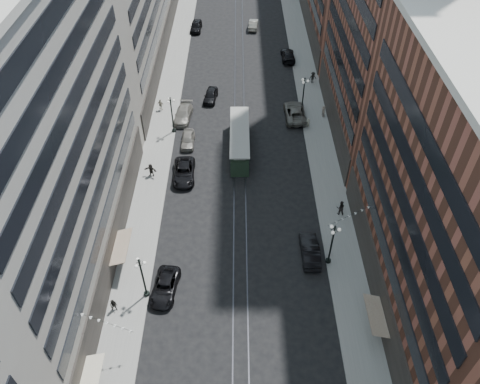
{
  "coord_description": "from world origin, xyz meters",
  "views": [
    {
      "loc": [
        -0.14,
        1.63,
        39.14
      ],
      "look_at": [
        -0.0,
        37.5,
        5.0
      ],
      "focal_mm": 35.0,
      "sensor_mm": 36.0,
      "label": 1
    }
  ],
  "objects_px": {
    "lamppost_se_mid": "(303,94)",
    "car_10": "(310,250)",
    "car_12": "(288,55)",
    "car_14": "(253,24)",
    "pedestrian_extra_0": "(323,111)",
    "pedestrian_2": "(114,305)",
    "pedestrian_7": "(341,208)",
    "car_7": "(184,172)",
    "pedestrian_6": "(161,105)",
    "pedestrian_8": "(308,123)",
    "car_2": "(165,287)",
    "lamppost_se_far": "(332,243)",
    "car_extra_0": "(188,139)",
    "pedestrian_5": "(151,170)",
    "car_8": "(183,114)",
    "lamppost_sw_mid": "(172,114)",
    "pedestrian_9": "(313,77)",
    "streetcar": "(240,141)",
    "lamppost_sw_far": "(143,276)",
    "car_9": "(196,26)",
    "car_13": "(211,95)"
  },
  "relations": [
    {
      "from": "lamppost_se_mid",
      "to": "car_10",
      "type": "bearing_deg",
      "value": -93.93
    },
    {
      "from": "car_12",
      "to": "car_14",
      "type": "height_order",
      "value": "car_12"
    },
    {
      "from": "pedestrian_extra_0",
      "to": "car_14",
      "type": "bearing_deg",
      "value": -161.28
    },
    {
      "from": "pedestrian_2",
      "to": "pedestrian_7",
      "type": "height_order",
      "value": "pedestrian_7"
    },
    {
      "from": "car_12",
      "to": "car_7",
      "type": "bearing_deg",
      "value": 61.92
    },
    {
      "from": "pedestrian_2",
      "to": "pedestrian_6",
      "type": "bearing_deg",
      "value": 96.55
    },
    {
      "from": "car_7",
      "to": "pedestrian_8",
      "type": "distance_m",
      "value": 19.6
    },
    {
      "from": "pedestrian_7",
      "to": "lamppost_se_mid",
      "type": "bearing_deg",
      "value": -78.67
    },
    {
      "from": "car_2",
      "to": "pedestrian_2",
      "type": "relative_size",
      "value": 3.28
    },
    {
      "from": "lamppost_se_far",
      "to": "pedestrian_extra_0",
      "type": "distance_m",
      "value": 27.04
    },
    {
      "from": "pedestrian_8",
      "to": "car_extra_0",
      "type": "relative_size",
      "value": 0.35
    },
    {
      "from": "pedestrian_2",
      "to": "pedestrian_5",
      "type": "distance_m",
      "value": 19.45
    },
    {
      "from": "pedestrian_2",
      "to": "car_8",
      "type": "relative_size",
      "value": 0.28
    },
    {
      "from": "pedestrian_7",
      "to": "pedestrian_8",
      "type": "relative_size",
      "value": 1.3
    },
    {
      "from": "lamppost_sw_mid",
      "to": "pedestrian_extra_0",
      "type": "distance_m",
      "value": 21.82
    },
    {
      "from": "car_extra_0",
      "to": "pedestrian_9",
      "type": "bearing_deg",
      "value": 40.01
    },
    {
      "from": "lamppost_se_mid",
      "to": "pedestrian_9",
      "type": "xyz_separation_m",
      "value": [
        2.52,
        8.06,
        -2.02
      ]
    },
    {
      "from": "pedestrian_7",
      "to": "pedestrian_9",
      "type": "xyz_separation_m",
      "value": [
        0.24,
        29.13,
        -0.04
      ]
    },
    {
      "from": "car_14",
      "to": "pedestrian_8",
      "type": "bearing_deg",
      "value": 107.1
    },
    {
      "from": "car_10",
      "to": "pedestrian_5",
      "type": "bearing_deg",
      "value": -35.61
    },
    {
      "from": "lamppost_se_far",
      "to": "car_extra_0",
      "type": "relative_size",
      "value": 1.28
    },
    {
      "from": "car_10",
      "to": "pedestrian_6",
      "type": "bearing_deg",
      "value": -56.27
    },
    {
      "from": "streetcar",
      "to": "pedestrian_extra_0",
      "type": "distance_m",
      "value": 14.48
    },
    {
      "from": "lamppost_sw_far",
      "to": "car_9",
      "type": "relative_size",
      "value": 1.12
    },
    {
      "from": "car_7",
      "to": "pedestrian_7",
      "type": "height_order",
      "value": "pedestrian_7"
    },
    {
      "from": "pedestrian_2",
      "to": "pedestrian_5",
      "type": "relative_size",
      "value": 0.87
    },
    {
      "from": "car_8",
      "to": "lamppost_se_far",
      "type": "bearing_deg",
      "value": -50.48
    },
    {
      "from": "lamppost_sw_far",
      "to": "car_7",
      "type": "xyz_separation_m",
      "value": [
        2.23,
        17.54,
        -2.3
      ]
    },
    {
      "from": "lamppost_sw_mid",
      "to": "streetcar",
      "type": "relative_size",
      "value": 0.49
    },
    {
      "from": "pedestrian_2",
      "to": "car_9",
      "type": "bearing_deg",
      "value": 93.63
    },
    {
      "from": "lamppost_sw_far",
      "to": "pedestrian_6",
      "type": "height_order",
      "value": "lamppost_sw_far"
    },
    {
      "from": "lamppost_se_far",
      "to": "car_9",
      "type": "distance_m",
      "value": 58.33
    },
    {
      "from": "pedestrian_6",
      "to": "pedestrian_9",
      "type": "distance_m",
      "value": 24.56
    },
    {
      "from": "car_14",
      "to": "car_13",
      "type": "bearing_deg",
      "value": 79.31
    },
    {
      "from": "streetcar",
      "to": "car_10",
      "type": "xyz_separation_m",
      "value": [
        7.34,
        -18.06,
        -0.6
      ]
    },
    {
      "from": "car_14",
      "to": "car_10",
      "type": "bearing_deg",
      "value": 99.85
    },
    {
      "from": "car_14",
      "to": "car_extra_0",
      "type": "height_order",
      "value": "car_14"
    },
    {
      "from": "streetcar",
      "to": "pedestrian_8",
      "type": "height_order",
      "value": "streetcar"
    },
    {
      "from": "car_10",
      "to": "car_12",
      "type": "distance_m",
      "value": 43.11
    },
    {
      "from": "lamppost_se_far",
      "to": "car_13",
      "type": "relative_size",
      "value": 1.23
    },
    {
      "from": "car_2",
      "to": "car_8",
      "type": "xyz_separation_m",
      "value": [
        -0.69,
        29.79,
        0.09
      ]
    },
    {
      "from": "lamppost_se_far",
      "to": "car_12",
      "type": "height_order",
      "value": "lamppost_se_far"
    },
    {
      "from": "lamppost_se_far",
      "to": "car_10",
      "type": "height_order",
      "value": "lamppost_se_far"
    },
    {
      "from": "lamppost_se_far",
      "to": "pedestrian_9",
      "type": "height_order",
      "value": "lamppost_se_far"
    },
    {
      "from": "pedestrian_2",
      "to": "car_8",
      "type": "bearing_deg",
      "value": 90.32
    },
    {
      "from": "car_13",
      "to": "pedestrian_9",
      "type": "distance_m",
      "value": 16.8
    },
    {
      "from": "car_9",
      "to": "car_2",
      "type": "bearing_deg",
      "value": -86.66
    },
    {
      "from": "car_9",
      "to": "pedestrian_7",
      "type": "relative_size",
      "value": 2.55
    },
    {
      "from": "car_9",
      "to": "pedestrian_6",
      "type": "relative_size",
      "value": 2.82
    },
    {
      "from": "pedestrian_8",
      "to": "pedestrian_9",
      "type": "relative_size",
      "value": 0.81
    }
  ]
}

